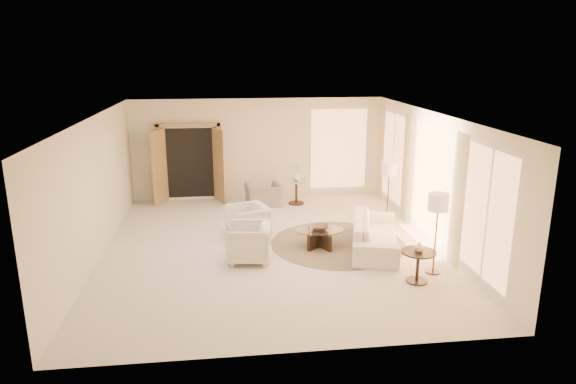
{
  "coord_description": "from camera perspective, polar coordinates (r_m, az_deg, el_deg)",
  "views": [
    {
      "loc": [
        -0.91,
        -10.21,
        4.02
      ],
      "look_at": [
        0.4,
        0.4,
        1.1
      ],
      "focal_mm": 32.0,
      "sensor_mm": 36.0,
      "label": 1
    }
  ],
  "objects": [
    {
      "name": "room",
      "position": [
        10.58,
        -1.89,
        0.92
      ],
      "size": [
        7.04,
        8.04,
        2.83
      ],
      "color": "silver",
      "rests_on": "ground"
    },
    {
      "name": "windows_right",
      "position": [
        11.51,
        15.45,
        1.3
      ],
      "size": [
        0.1,
        6.4,
        2.4
      ],
      "primitive_type": null,
      "color": "#FFAD66",
      "rests_on": "room"
    },
    {
      "name": "side_vase",
      "position": [
        13.89,
        0.94,
        1.76
      ],
      "size": [
        0.31,
        0.31,
        0.25
      ],
      "primitive_type": "imported",
      "rotation": [
        0.0,
        0.0,
        0.38
      ],
      "color": "white",
      "rests_on": "side_table"
    },
    {
      "name": "accent_chair",
      "position": [
        13.83,
        -2.73,
        0.08
      ],
      "size": [
        0.99,
        0.71,
        0.8
      ],
      "primitive_type": "imported",
      "rotation": [
        0.0,
        0.0,
        3.28
      ],
      "color": "gray",
      "rests_on": "room"
    },
    {
      "name": "curtains_right",
      "position": [
        12.31,
        13.65,
        2.08
      ],
      "size": [
        0.06,
        5.2,
        2.6
      ],
      "primitive_type": null,
      "color": "#CDC188",
      "rests_on": "room"
    },
    {
      "name": "sofa",
      "position": [
        10.97,
        9.65,
        -4.56
      ],
      "size": [
        1.48,
        2.47,
        0.68
      ],
      "primitive_type": "imported",
      "rotation": [
        0.0,
        0.0,
        1.31
      ],
      "color": "white",
      "rests_on": "room"
    },
    {
      "name": "area_rug",
      "position": [
        11.25,
        5.54,
        -5.7
      ],
      "size": [
        3.55,
        3.55,
        0.01
      ],
      "primitive_type": "cylinder",
      "rotation": [
        0.0,
        0.0,
        -0.26
      ],
      "color": "#463A26",
      "rests_on": "room"
    },
    {
      "name": "bowl",
      "position": [
        10.9,
        3.55,
        -3.92
      ],
      "size": [
        0.4,
        0.4,
        0.09
      ],
      "primitive_type": "imported",
      "rotation": [
        0.0,
        0.0,
        -0.07
      ],
      "color": "brown",
      "rests_on": "coffee_table"
    },
    {
      "name": "floor_lamp_near",
      "position": [
        12.31,
        11.18,
        2.26
      ],
      "size": [
        0.37,
        0.37,
        1.54
      ],
      "rotation": [
        0.0,
        0.0,
        -0.4
      ],
      "color": "#2E231B",
      "rests_on": "room"
    },
    {
      "name": "armchair_right",
      "position": [
        10.2,
        -4.37,
        -5.42
      ],
      "size": [
        0.87,
        0.91,
        0.84
      ],
      "primitive_type": "imported",
      "rotation": [
        0.0,
        0.0,
        -1.7
      ],
      "color": "white",
      "rests_on": "room"
    },
    {
      "name": "floor_lamp_far",
      "position": [
        9.73,
        16.34,
        -1.49
      ],
      "size": [
        0.37,
        0.37,
        1.55
      ],
      "rotation": [
        0.0,
        0.0,
        0.21
      ],
      "color": "#2E231B",
      "rests_on": "room"
    },
    {
      "name": "french_doors",
      "position": [
        14.37,
        -10.86,
        3.14
      ],
      "size": [
        1.95,
        0.66,
        2.16
      ],
      "color": "tan",
      "rests_on": "room"
    },
    {
      "name": "end_vase",
      "position": [
        9.46,
        14.36,
        -5.91
      ],
      "size": [
        0.19,
        0.19,
        0.18
      ],
      "primitive_type": "imported",
      "rotation": [
        0.0,
        0.0,
        -0.07
      ],
      "color": "white",
      "rests_on": "end_table"
    },
    {
      "name": "coffee_table",
      "position": [
        10.97,
        3.54,
        -4.87
      ],
      "size": [
        1.25,
        1.25,
        0.39
      ],
      "rotation": [
        0.0,
        0.0,
        -0.2
      ],
      "color": "black",
      "rests_on": "room"
    },
    {
      "name": "window_back_corner",
      "position": [
        14.76,
        5.66,
        4.78
      ],
      "size": [
        1.7,
        0.1,
        2.4
      ],
      "primitive_type": null,
      "color": "#FFAD66",
      "rests_on": "room"
    },
    {
      "name": "side_table",
      "position": [
        13.99,
        0.93,
        0.25
      ],
      "size": [
        0.56,
        0.56,
        0.65
      ],
      "rotation": [
        0.0,
        0.0,
        0.09
      ],
      "color": "#2E231B",
      "rests_on": "room"
    },
    {
      "name": "end_table",
      "position": [
        9.56,
        14.25,
        -7.44
      ],
      "size": [
        0.62,
        0.62,
        0.59
      ],
      "rotation": [
        0.0,
        0.0,
        0.26
      ],
      "color": "black",
      "rests_on": "room"
    },
    {
      "name": "armchair_left",
      "position": [
        11.44,
        -4.46,
        -3.13
      ],
      "size": [
        0.98,
        1.01,
        0.83
      ],
      "primitive_type": "imported",
      "rotation": [
        0.0,
        0.0,
        -1.24
      ],
      "color": "white",
      "rests_on": "room"
    }
  ]
}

